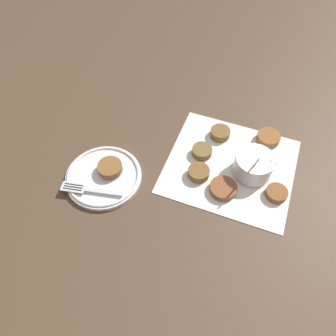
% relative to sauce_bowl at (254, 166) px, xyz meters
% --- Properties ---
extents(ground_plane, '(4.00, 4.00, 0.00)m').
position_rel_sauce_bowl_xyz_m(ground_plane, '(-0.07, 0.02, -0.03)').
color(ground_plane, '#4C3828').
extents(napkin, '(0.40, 0.38, 0.00)m').
position_rel_sauce_bowl_xyz_m(napkin, '(-0.06, 0.01, -0.03)').
color(napkin, silver).
rests_on(napkin, ground_plane).
extents(sauce_bowl, '(0.12, 0.11, 0.12)m').
position_rel_sauce_bowl_xyz_m(sauce_bowl, '(0.00, 0.00, 0.00)').
color(sauce_bowl, silver).
rests_on(sauce_bowl, napkin).
extents(fritter_0, '(0.06, 0.06, 0.02)m').
position_rel_sauce_bowl_xyz_m(fritter_0, '(-0.14, -0.04, -0.02)').
color(fritter_0, brown).
rests_on(fritter_0, napkin).
extents(fritter_1, '(0.06, 0.06, 0.02)m').
position_rel_sauce_bowl_xyz_m(fritter_1, '(-0.10, 0.12, -0.02)').
color(fritter_1, brown).
rests_on(fritter_1, napkin).
extents(fritter_2, '(0.07, 0.07, 0.02)m').
position_rel_sauce_bowl_xyz_m(fritter_2, '(0.04, 0.12, -0.02)').
color(fritter_2, brown).
rests_on(fritter_2, napkin).
extents(fritter_3, '(0.06, 0.06, 0.02)m').
position_rel_sauce_bowl_xyz_m(fritter_3, '(-0.14, 0.04, -0.02)').
color(fritter_3, brown).
rests_on(fritter_3, napkin).
extents(fritter_4, '(0.07, 0.07, 0.02)m').
position_rel_sauce_bowl_xyz_m(fritter_4, '(-0.08, -0.07, -0.02)').
color(fritter_4, brown).
rests_on(fritter_4, napkin).
extents(fritter_5, '(0.06, 0.06, 0.02)m').
position_rel_sauce_bowl_xyz_m(fritter_5, '(0.07, -0.06, -0.02)').
color(fritter_5, brown).
rests_on(fritter_5, napkin).
extents(serving_plate, '(0.21, 0.21, 0.02)m').
position_rel_sauce_bowl_xyz_m(serving_plate, '(-0.40, -0.09, -0.02)').
color(serving_plate, silver).
rests_on(serving_plate, ground_plane).
extents(fritter_on_plate, '(0.07, 0.07, 0.02)m').
position_rel_sauce_bowl_xyz_m(fritter_on_plate, '(-0.38, -0.07, -0.00)').
color(fritter_on_plate, brown).
rests_on(fritter_on_plate, serving_plate).
extents(fork, '(0.17, 0.03, 0.00)m').
position_rel_sauce_bowl_xyz_m(fork, '(-0.43, -0.14, -0.01)').
color(fork, silver).
rests_on(fork, serving_plate).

